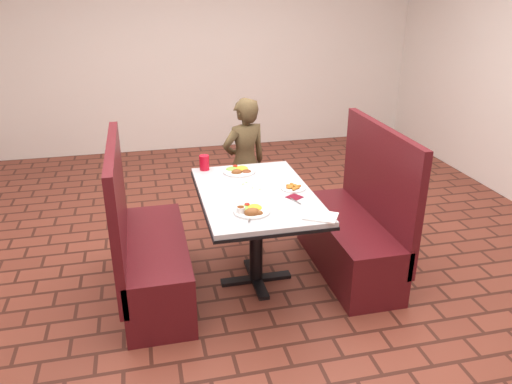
% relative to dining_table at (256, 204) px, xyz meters
% --- Properties ---
extents(room, '(7.00, 7.04, 2.82)m').
position_rel_dining_table_xyz_m(room, '(0.00, 0.00, 1.26)').
color(room, brown).
rests_on(room, ground).
extents(dining_table, '(0.81, 1.21, 0.75)m').
position_rel_dining_table_xyz_m(dining_table, '(0.00, 0.00, 0.00)').
color(dining_table, silver).
rests_on(dining_table, ground).
extents(booth_bench_left, '(0.47, 1.20, 1.17)m').
position_rel_dining_table_xyz_m(booth_bench_left, '(-0.80, 0.00, -0.32)').
color(booth_bench_left, '#5B141A').
rests_on(booth_bench_left, ground).
extents(booth_bench_right, '(0.47, 1.20, 1.17)m').
position_rel_dining_table_xyz_m(booth_bench_right, '(0.80, 0.00, -0.32)').
color(booth_bench_right, '#5B141A').
rests_on(booth_bench_right, ground).
extents(diner_person, '(0.51, 0.41, 1.22)m').
position_rel_dining_table_xyz_m(diner_person, '(0.13, 1.01, -0.04)').
color(diner_person, brown).
rests_on(diner_person, ground).
extents(near_dinner_plate, '(0.24, 0.24, 0.07)m').
position_rel_dining_table_xyz_m(near_dinner_plate, '(-0.11, -0.33, 0.12)').
color(near_dinner_plate, white).
rests_on(near_dinner_plate, dining_table).
extents(far_dinner_plate, '(0.26, 0.26, 0.07)m').
position_rel_dining_table_xyz_m(far_dinner_plate, '(-0.04, 0.43, 0.12)').
color(far_dinner_plate, white).
rests_on(far_dinner_plate, dining_table).
extents(plantain_plate, '(0.18, 0.18, 0.03)m').
position_rel_dining_table_xyz_m(plantain_plate, '(0.28, -0.01, 0.11)').
color(plantain_plate, white).
rests_on(plantain_plate, dining_table).
extents(maroon_napkin, '(0.13, 0.13, 0.00)m').
position_rel_dining_table_xyz_m(maroon_napkin, '(0.24, -0.16, 0.10)').
color(maroon_napkin, maroon).
rests_on(maroon_napkin, dining_table).
extents(spoon_utensil, '(0.05, 0.12, 0.00)m').
position_rel_dining_table_xyz_m(spoon_utensil, '(0.23, -0.23, 0.10)').
color(spoon_utensil, '#B9B9BD').
rests_on(spoon_utensil, dining_table).
extents(red_tumbler, '(0.08, 0.08, 0.12)m').
position_rel_dining_table_xyz_m(red_tumbler, '(-0.30, 0.55, 0.16)').
color(red_tumbler, red).
rests_on(red_tumbler, dining_table).
extents(paper_napkin, '(0.26, 0.24, 0.01)m').
position_rel_dining_table_xyz_m(paper_napkin, '(0.31, -0.50, 0.10)').
color(paper_napkin, white).
rests_on(paper_napkin, dining_table).
extents(knife_utensil, '(0.04, 0.16, 0.00)m').
position_rel_dining_table_xyz_m(knife_utensil, '(-0.10, -0.33, 0.11)').
color(knife_utensil, silver).
rests_on(knife_utensil, dining_table).
extents(fork_utensil, '(0.07, 0.14, 0.00)m').
position_rel_dining_table_xyz_m(fork_utensil, '(-0.13, -0.42, 0.11)').
color(fork_utensil, '#B9B9BD').
rests_on(fork_utensil, dining_table).
extents(lettuce_shreds, '(0.28, 0.32, 0.00)m').
position_rel_dining_table_xyz_m(lettuce_shreds, '(0.04, 0.06, 0.10)').
color(lettuce_shreds, '#76AD45').
rests_on(lettuce_shreds, dining_table).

